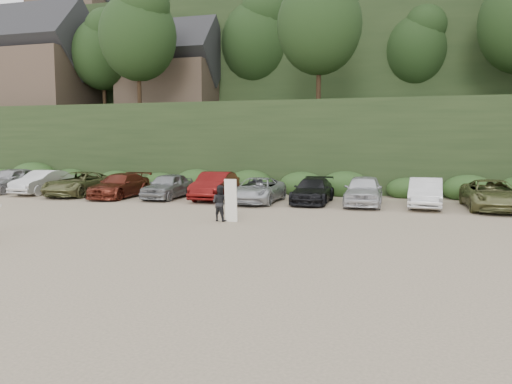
% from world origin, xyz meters
% --- Properties ---
extents(ground, '(120.00, 120.00, 0.00)m').
position_xyz_m(ground, '(0.00, 0.00, 0.00)').
color(ground, tan).
rests_on(ground, ground).
extents(hillside_backdrop, '(90.00, 41.50, 28.00)m').
position_xyz_m(hillside_backdrop, '(-0.26, 35.93, 11.22)').
color(hillside_backdrop, black).
rests_on(hillside_backdrop, ground).
extents(parked_cars, '(39.55, 5.67, 1.63)m').
position_xyz_m(parked_cars, '(1.24, 10.10, 0.75)').
color(parked_cars, '#A3A3A8').
rests_on(parked_cars, ground).
extents(adult_surfer, '(1.24, 0.75, 1.81)m').
position_xyz_m(adult_surfer, '(0.18, 3.15, 0.78)').
color(adult_surfer, black).
rests_on(adult_surfer, ground).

